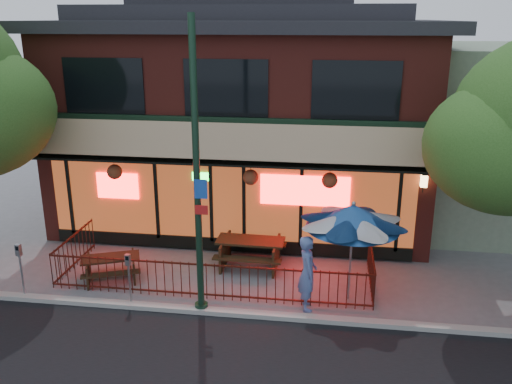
% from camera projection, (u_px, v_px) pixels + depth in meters
% --- Properties ---
extents(ground, '(80.00, 80.00, 0.00)m').
position_uv_depth(ground, '(205.00, 302.00, 13.74)').
color(ground, gray).
rests_on(ground, ground).
extents(curb, '(80.00, 0.25, 0.12)m').
position_uv_depth(curb, '(201.00, 310.00, 13.25)').
color(curb, '#999993').
rests_on(curb, ground).
extents(restaurant_building, '(12.96, 9.49, 8.05)m').
position_uv_depth(restaurant_building, '(248.00, 99.00, 19.17)').
color(restaurant_building, maroon).
rests_on(restaurant_building, ground).
extents(neighbor_building, '(6.00, 7.00, 6.00)m').
position_uv_depth(neighbor_building, '(505.00, 134.00, 18.87)').
color(neighbor_building, gray).
rests_on(neighbor_building, ground).
extents(patio_fence, '(8.44, 2.62, 1.00)m').
position_uv_depth(patio_fence, '(209.00, 271.00, 14.02)').
color(patio_fence, '#41140E').
rests_on(patio_fence, ground).
extents(street_light, '(0.43, 0.32, 7.00)m').
position_uv_depth(street_light, '(197.00, 189.00, 12.39)').
color(street_light, '#153121').
rests_on(street_light, ground).
extents(picnic_table_left, '(1.89, 1.68, 0.67)m').
position_uv_depth(picnic_table_left, '(111.00, 264.00, 14.84)').
color(picnic_table_left, '#301F11').
rests_on(picnic_table_left, ground).
extents(picnic_table_right, '(1.97, 1.53, 0.83)m').
position_uv_depth(picnic_table_right, '(250.00, 249.00, 15.59)').
color(picnic_table_right, '#362512').
rests_on(picnic_table_right, ground).
extents(patio_umbrella, '(2.32, 2.32, 2.65)m').
position_uv_depth(patio_umbrella, '(353.00, 216.00, 13.22)').
color(patio_umbrella, gray).
rests_on(patio_umbrella, ground).
extents(pedestrian, '(0.58, 0.78, 1.92)m').
position_uv_depth(pedestrian, '(308.00, 273.00, 13.20)').
color(pedestrian, '#536BA7').
rests_on(pedestrian, ground).
extents(parking_meter_near, '(0.13, 0.12, 1.40)m').
position_uv_depth(parking_meter_near, '(129.00, 271.00, 13.31)').
color(parking_meter_near, gray).
rests_on(parking_meter_near, ground).
extents(parking_meter_far, '(0.14, 0.13, 1.49)m').
position_uv_depth(parking_meter_far, '(20.00, 262.00, 13.67)').
color(parking_meter_far, '#A0A2A9').
rests_on(parking_meter_far, ground).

